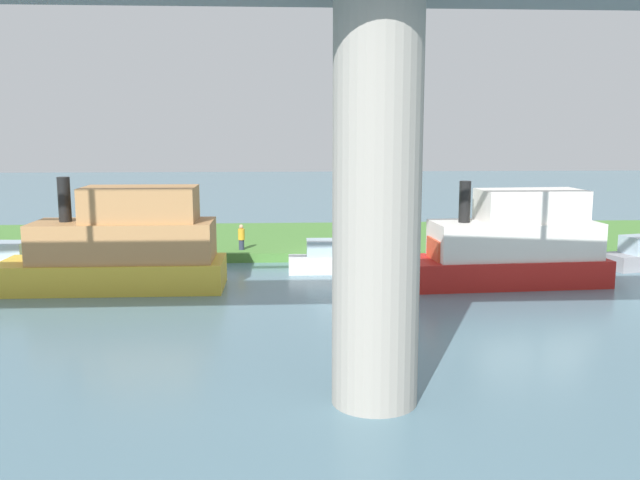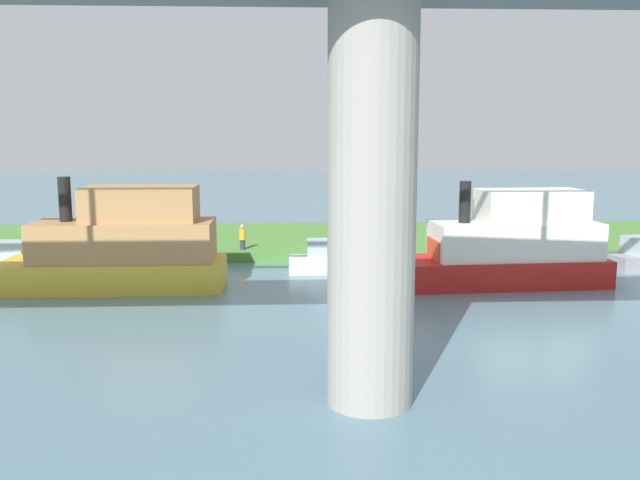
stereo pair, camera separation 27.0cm
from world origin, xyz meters
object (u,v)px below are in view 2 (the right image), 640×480
at_px(pontoon_yellow, 120,248).
at_px(skiff_small, 20,262).
at_px(bridge_pylon, 372,207).
at_px(person_on_bank, 242,237).
at_px(mooring_post, 510,239).
at_px(houseboat_blue, 510,246).
at_px(riverboat_paddlewheel, 334,260).

bearing_deg(pontoon_yellow, skiff_small, -30.50).
xyz_separation_m(bridge_pylon, pontoon_yellow, (9.46, -13.33, -3.24)).
distance_m(person_on_bank, mooring_post, 15.11).
relative_size(bridge_pylon, pontoon_yellow, 1.05).
distance_m(mooring_post, pontoon_yellow, 21.44).
height_order(pontoon_yellow, skiff_small, pontoon_yellow).
bearing_deg(houseboat_blue, pontoon_yellow, -0.10).
xyz_separation_m(bridge_pylon, houseboat_blue, (-7.97, -13.30, -3.33)).
distance_m(bridge_pylon, riverboat_paddlewheel, 17.12).
bearing_deg(bridge_pylon, houseboat_blue, -120.93).
bearing_deg(houseboat_blue, bridge_pylon, 59.07).
bearing_deg(riverboat_paddlewheel, pontoon_yellow, 18.24).
relative_size(pontoon_yellow, houseboat_blue, 1.03).
distance_m(bridge_pylon, houseboat_blue, 15.86).
relative_size(houseboat_blue, skiff_small, 1.91).
relative_size(person_on_bank, pontoon_yellow, 0.14).
distance_m(pontoon_yellow, skiff_small, 6.71).
bearing_deg(bridge_pylon, riverboat_paddlewheel, -90.74).
bearing_deg(person_on_bank, pontoon_yellow, 54.59).
height_order(pontoon_yellow, houseboat_blue, pontoon_yellow).
bearing_deg(mooring_post, houseboat_blue, 71.57).
distance_m(person_on_bank, riverboat_paddlewheel, 6.07).
bearing_deg(riverboat_paddlewheel, skiff_small, -0.58).
bearing_deg(pontoon_yellow, mooring_post, -158.99).
height_order(person_on_bank, pontoon_yellow, pontoon_yellow).
bearing_deg(riverboat_paddlewheel, mooring_post, -156.48).
xyz_separation_m(bridge_pylon, person_on_bank, (4.55, -20.23, -3.88)).
relative_size(bridge_pylon, riverboat_paddlewheel, 2.11).
distance_m(bridge_pylon, skiff_small, 22.96).
height_order(bridge_pylon, pontoon_yellow, bridge_pylon).
bearing_deg(bridge_pylon, skiff_small, -47.77).
xyz_separation_m(pontoon_yellow, riverboat_paddlewheel, (-9.67, -3.19, -1.27)).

